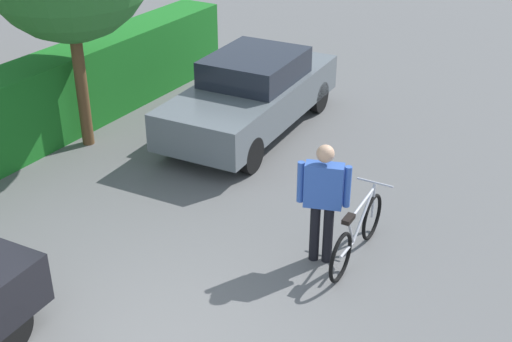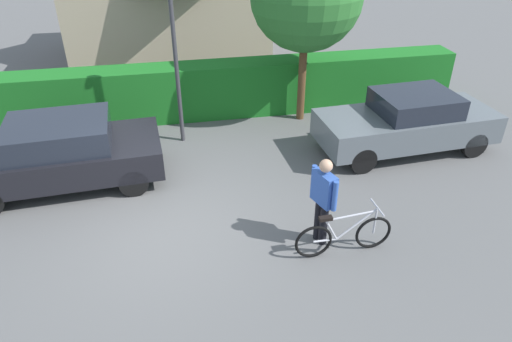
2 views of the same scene
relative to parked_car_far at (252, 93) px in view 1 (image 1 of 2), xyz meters
The scene contains 3 objects.
parked_car_far is the anchor object (origin of this frame).
bicycle 4.26m from the parked_car_far, 130.12° to the right, with size 1.73×0.50×0.87m.
person_rider 4.17m from the parked_car_far, 136.51° to the right, with size 0.34×0.64×1.66m.
Camera 1 is at (-4.07, -3.88, 5.23)m, focal length 48.12 mm.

